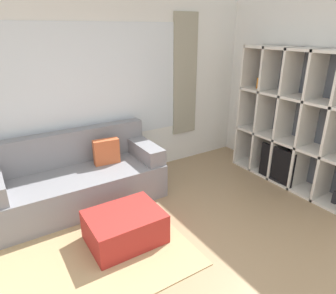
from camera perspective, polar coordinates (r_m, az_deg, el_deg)
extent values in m
cube|color=white|center=(4.29, -15.77, 9.90)|extent=(6.58, 0.07, 2.70)
cube|color=white|center=(4.23, -15.74, 11.14)|extent=(2.96, 0.01, 1.60)
cube|color=#9E9984|center=(4.94, 3.26, 13.33)|extent=(0.44, 0.03, 1.90)
cube|color=white|center=(4.81, 23.45, 10.16)|extent=(0.07, 3.87, 2.70)
cube|color=tan|center=(3.39, -23.69, -20.15)|extent=(2.95, 1.79, 0.01)
cube|color=#515660|center=(4.74, 24.66, 5.01)|extent=(0.02, 1.83, 1.93)
cube|color=silver|center=(4.30, 29.08, 2.67)|extent=(0.43, 0.04, 1.93)
cube|color=silver|center=(4.48, 25.09, 4.04)|extent=(0.43, 0.04, 1.93)
cube|color=silver|center=(4.67, 21.41, 5.28)|extent=(0.43, 0.04, 1.93)
cube|color=silver|center=(4.88, 18.02, 6.40)|extent=(0.43, 0.04, 1.93)
cube|color=silver|center=(5.12, 14.92, 7.41)|extent=(0.43, 0.04, 1.93)
cube|color=silver|center=(4.91, 21.58, -5.94)|extent=(0.43, 1.83, 0.04)
cube|color=silver|center=(4.67, 22.63, 0.90)|extent=(0.43, 1.83, 0.04)
cube|color=silver|center=(4.50, 23.82, 8.60)|extent=(0.43, 1.83, 0.04)
cube|color=silver|center=(4.41, 25.09, 16.50)|extent=(0.43, 1.83, 0.04)
cube|color=black|center=(4.70, 19.95, -3.14)|extent=(0.04, 0.58, 0.52)
cube|color=black|center=(4.82, 19.73, -5.73)|extent=(0.10, 0.24, 0.03)
cube|color=#232328|center=(4.52, 29.25, -8.44)|extent=(0.06, 0.06, 0.15)
cylinder|color=#232328|center=(4.51, 29.26, -8.35)|extent=(0.07, 0.07, 0.17)
cube|color=orange|center=(4.87, 17.13, 11.54)|extent=(0.07, 0.07, 0.16)
cube|color=gray|center=(4.09, -16.39, -7.58)|extent=(2.13, 0.89, 0.46)
cube|color=gray|center=(4.22, -18.45, -0.06)|extent=(2.13, 0.18, 0.45)
cube|color=gray|center=(4.25, -4.65, -0.52)|extent=(0.24, 0.83, 0.22)
cube|color=#C65B33|center=(4.10, -11.65, -0.86)|extent=(0.35, 0.16, 0.34)
cube|color=#A82823|center=(3.37, -8.23, -14.87)|extent=(0.78, 0.60, 0.35)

